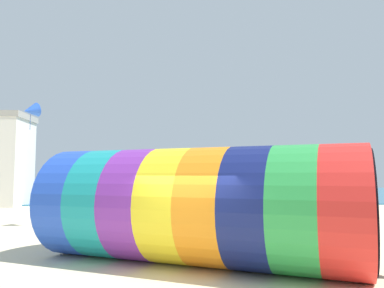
# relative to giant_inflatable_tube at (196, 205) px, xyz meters

# --- Properties ---
(ground_plane) EXTENTS (120.00, 120.00, 0.00)m
(ground_plane) POSITION_rel_giant_inflatable_tube_xyz_m (-0.44, -1.44, -1.65)
(ground_plane) COLOR beige
(sea) EXTENTS (120.00, 40.00, 0.10)m
(sea) POSITION_rel_giant_inflatable_tube_xyz_m (-0.44, 40.45, -1.60)
(sea) COLOR teal
(sea) RESTS_ON ground
(giant_inflatable_tube) EXTENTS (9.61, 6.85, 3.30)m
(giant_inflatable_tube) POSITION_rel_giant_inflatable_tube_xyz_m (0.00, 0.00, 0.00)
(giant_inflatable_tube) COLOR blue
(giant_inflatable_tube) RESTS_ON ground
(kite_blue_delta) EXTENTS (1.48, 1.50, 1.88)m
(kite_blue_delta) POSITION_rel_giant_inflatable_tube_xyz_m (-10.22, 14.58, 5.19)
(kite_blue_delta) COLOR blue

